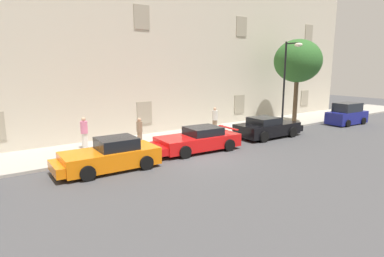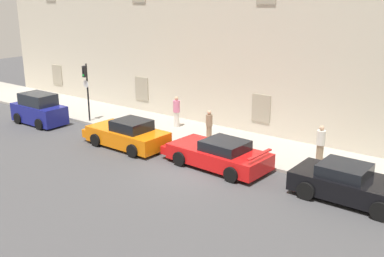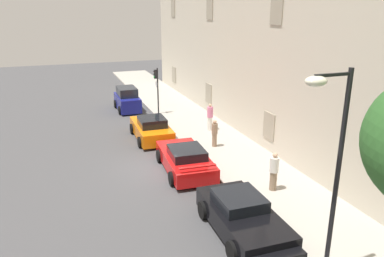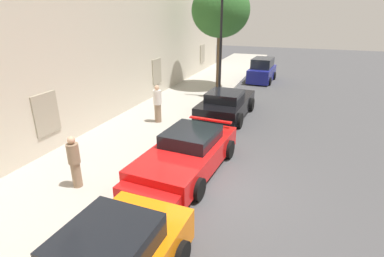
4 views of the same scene
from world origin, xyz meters
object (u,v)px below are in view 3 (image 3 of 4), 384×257
(sportscar_yellow_flank, at_px, (184,158))
(sportscar_red_lead, at_px, (151,128))
(hatchback_parked, at_px, (127,100))
(street_lamp, at_px, (330,144))
(traffic_light, at_px, (157,83))
(sportscar_white_middle, at_px, (245,220))
(pedestrian_strolling, at_px, (215,133))
(pedestrian_bystander, at_px, (274,171))
(pedestrian_admiring, at_px, (210,117))

(sportscar_yellow_flank, bearing_deg, sportscar_red_lead, -175.63)
(hatchback_parked, xyz_separation_m, street_lamp, (21.48, 1.51, 3.58))
(street_lamp, bearing_deg, traffic_light, 178.98)
(sportscar_red_lead, relative_size, sportscar_white_middle, 0.98)
(sportscar_red_lead, bearing_deg, street_lamp, 5.56)
(pedestrian_strolling, bearing_deg, sportscar_red_lead, -136.15)
(traffic_light, bearing_deg, pedestrian_bystander, 6.31)
(sportscar_white_middle, xyz_separation_m, pedestrian_admiring, (-11.29, 3.38, 0.43))
(traffic_light, height_order, pedestrian_bystander, traffic_light)
(pedestrian_admiring, bearing_deg, pedestrian_strolling, -17.82)
(sportscar_red_lead, distance_m, sportscar_white_middle, 11.52)
(street_lamp, bearing_deg, sportscar_yellow_flank, -173.76)
(traffic_light, height_order, pedestrian_strolling, traffic_light)
(sportscar_yellow_flank, height_order, street_lamp, street_lamp)
(sportscar_red_lead, bearing_deg, sportscar_white_middle, 2.80)
(sportscar_white_middle, distance_m, pedestrian_admiring, 11.79)
(sportscar_white_middle, bearing_deg, pedestrian_strolling, 163.75)
(sportscar_red_lead, relative_size, sportscar_yellow_flank, 0.92)
(sportscar_white_middle, distance_m, hatchback_parked, 18.61)
(sportscar_white_middle, bearing_deg, pedestrian_admiring, 163.34)
(pedestrian_strolling, bearing_deg, sportscar_yellow_flank, -50.45)
(sportscar_white_middle, height_order, pedestrian_bystander, pedestrian_bystander)
(traffic_light, bearing_deg, pedestrian_strolling, 8.99)
(pedestrian_strolling, bearing_deg, pedestrian_bystander, 2.64)
(sportscar_yellow_flank, relative_size, pedestrian_admiring, 2.89)
(pedestrian_admiring, relative_size, pedestrian_bystander, 1.01)
(pedestrian_strolling, bearing_deg, pedestrian_admiring, 162.18)
(pedestrian_admiring, bearing_deg, sportscar_red_lead, -93.09)
(pedestrian_admiring, distance_m, pedestrian_bystander, 8.84)
(sportscar_yellow_flank, relative_size, sportscar_white_middle, 1.07)
(traffic_light, distance_m, pedestrian_bystander, 14.05)
(pedestrian_admiring, bearing_deg, traffic_light, -156.54)
(sportscar_red_lead, relative_size, traffic_light, 1.37)
(sportscar_red_lead, relative_size, pedestrian_admiring, 2.66)
(sportscar_red_lead, xyz_separation_m, pedestrian_admiring, (0.21, 3.94, 0.43))
(sportscar_yellow_flank, bearing_deg, pedestrian_bystander, 37.45)
(street_lamp, bearing_deg, sportscar_red_lead, -174.44)
(sportscar_red_lead, xyz_separation_m, pedestrian_bystander, (9.03, 3.28, 0.41))
(sportscar_white_middle, relative_size, street_lamp, 0.77)
(sportscar_white_middle, relative_size, pedestrian_admiring, 2.71)
(street_lamp, xyz_separation_m, pedestrian_strolling, (-11.25, 1.61, -3.46))
(sportscar_yellow_flank, distance_m, sportscar_white_middle, 6.23)
(sportscar_red_lead, distance_m, sportscar_yellow_flank, 5.29)
(traffic_light, relative_size, pedestrian_bystander, 1.97)
(street_lamp, height_order, pedestrian_bystander, street_lamp)
(traffic_light, bearing_deg, street_lamp, -1.02)
(sportscar_red_lead, distance_m, pedestrian_strolling, 4.35)
(sportscar_yellow_flank, distance_m, street_lamp, 9.93)
(sportscar_red_lead, bearing_deg, hatchback_parked, -179.09)
(sportscar_red_lead, bearing_deg, traffic_light, 160.28)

